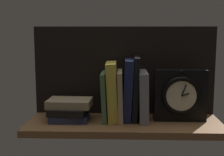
{
  "coord_description": "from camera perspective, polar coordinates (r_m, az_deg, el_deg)",
  "views": [
    {
      "loc": [
        -0.33,
        -114.35,
        33.75
      ],
      "look_at": [
        -4.92,
        3.32,
        15.96
      ],
      "focal_mm": 50.56,
      "sensor_mm": 36.0,
      "label": 1
    }
  ],
  "objects": [
    {
      "name": "book_green_romantic",
      "position": [
        1.2,
        -1.19,
        -3.25
      ],
      "size": [
        2.47,
        16.27,
        18.15
      ],
      "primitive_type": "cube",
      "rotation": [
        0.0,
        -0.05,
        0.0
      ],
      "color": "#476B44",
      "rests_on": "ground_plane"
    },
    {
      "name": "book_gray_chess",
      "position": [
        1.2,
        5.79,
        -3.22
      ],
      "size": [
        3.71,
        16.61,
        18.47
      ],
      "primitive_type": "cube",
      "rotation": [
        0.0,
        -0.02,
        0.0
      ],
      "color": "gray",
      "rests_on": "ground_plane"
    },
    {
      "name": "book_black_skeptic",
      "position": [
        1.2,
        4.42,
        -1.91
      ],
      "size": [
        2.76,
        12.56,
        24.03
      ],
      "primitive_type": "cube",
      "rotation": [
        0.0,
        0.04,
        0.0
      ],
      "color": "black",
      "rests_on": "ground_plane"
    },
    {
      "name": "book_navy_bierce",
      "position": [
        1.2,
        3.04,
        -2.13
      ],
      "size": [
        4.37,
        13.01,
        23.12
      ],
      "primitive_type": "cube",
      "rotation": [
        0.0,
        0.05,
        0.0
      ],
      "color": "#192147",
      "rests_on": "ground_plane"
    },
    {
      "name": "back_panel",
      "position": [
        1.28,
        2.37,
        1.34
      ],
      "size": [
        72.52,
        1.2,
        35.33
      ],
      "primitive_type": "cube",
      "color": "black",
      "rests_on": "ground_plane"
    },
    {
      "name": "book_yellow_seinlanguage",
      "position": [
        1.2,
        0.23,
        -2.37
      ],
      "size": [
        4.83,
        13.87,
        22.04
      ],
      "primitive_type": "cube",
      "rotation": [
        0.0,
        -0.05,
        0.0
      ],
      "color": "gold",
      "rests_on": "ground_plane"
    },
    {
      "name": "ground_plane",
      "position": [
        1.2,
        2.32,
        -8.44
      ],
      "size": [
        72.52,
        25.66,
        2.5
      ],
      "primitive_type": "cube",
      "color": "brown"
    },
    {
      "name": "book_stack_side",
      "position": [
        1.21,
        -7.54,
        -5.67
      ],
      "size": [
        16.75,
        14.36,
        8.0
      ],
      "color": "#232D4C",
      "rests_on": "ground_plane"
    },
    {
      "name": "book_tan_shortstories",
      "position": [
        1.2,
        1.69,
        -3.16
      ],
      "size": [
        2.28,
        16.09,
        18.62
      ],
      "primitive_type": "cube",
      "rotation": [
        0.0,
        -0.03,
        0.0
      ],
      "color": "tan",
      "rests_on": "ground_plane"
    },
    {
      "name": "framed_clock",
      "position": [
        1.21,
        12.38,
        -3.04
      ],
      "size": [
        19.37,
        6.79,
        19.45
      ],
      "color": "black",
      "rests_on": "ground_plane"
    }
  ]
}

